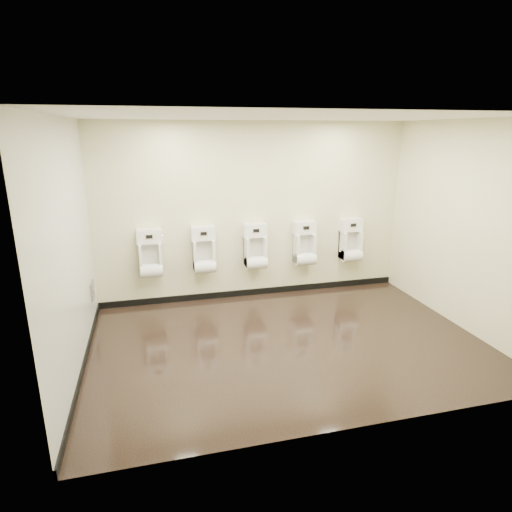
{
  "coord_description": "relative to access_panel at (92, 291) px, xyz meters",
  "views": [
    {
      "loc": [
        -1.63,
        -4.77,
        2.65
      ],
      "look_at": [
        -0.29,
        0.55,
        1.03
      ],
      "focal_mm": 30.0,
      "sensor_mm": 36.0,
      "label": 1
    }
  ],
  "objects": [
    {
      "name": "urinal_3",
      "position": [
        3.29,
        0.42,
        0.32
      ],
      "size": [
        0.38,
        0.28,
        0.71
      ],
      "color": "white",
      "rests_on": "back_wall"
    },
    {
      "name": "skirting_back",
      "position": [
        2.48,
        0.54,
        -0.45
      ],
      "size": [
        5.0,
        0.02,
        0.1
      ],
      "primitive_type": "cube",
      "color": "black",
      "rests_on": "ground"
    },
    {
      "name": "urinal_2",
      "position": [
        2.46,
        0.42,
        0.32
      ],
      "size": [
        0.38,
        0.28,
        0.71
      ],
      "color": "white",
      "rests_on": "back_wall"
    },
    {
      "name": "urinal_0",
      "position": [
        0.82,
        0.42,
        0.32
      ],
      "size": [
        0.38,
        0.28,
        0.71
      ],
      "color": "white",
      "rests_on": "back_wall"
    },
    {
      "name": "ground",
      "position": [
        2.48,
        -1.2,
        -0.5
      ],
      "size": [
        5.0,
        3.5,
        0.0
      ],
      "primitive_type": "cube",
      "color": "black",
      "rests_on": "ground"
    },
    {
      "name": "ceiling",
      "position": [
        2.48,
        -1.2,
        2.3
      ],
      "size": [
        5.0,
        3.5,
        0.0
      ],
      "primitive_type": "cube",
      "color": "silver"
    },
    {
      "name": "back_wall",
      "position": [
        2.48,
        0.55,
        0.9
      ],
      "size": [
        5.0,
        0.02,
        2.8
      ],
      "primitive_type": "cube",
      "color": "beige",
      "rests_on": "ground"
    },
    {
      "name": "tile_overlay_left",
      "position": [
        -0.01,
        -1.2,
        0.9
      ],
      "size": [
        0.01,
        3.5,
        2.8
      ],
      "primitive_type": "cube",
      "color": "silver",
      "rests_on": "ground"
    },
    {
      "name": "urinal_1",
      "position": [
        1.63,
        0.42,
        0.32
      ],
      "size": [
        0.38,
        0.28,
        0.71
      ],
      "color": "white",
      "rests_on": "back_wall"
    },
    {
      "name": "right_wall",
      "position": [
        4.98,
        -1.2,
        0.9
      ],
      "size": [
        0.02,
        3.5,
        2.8
      ],
      "primitive_type": "cube",
      "color": "beige",
      "rests_on": "ground"
    },
    {
      "name": "access_panel",
      "position": [
        0.0,
        0.0,
        0.0
      ],
      "size": [
        0.04,
        0.25,
        0.25
      ],
      "color": "#9E9EA3",
      "rests_on": "left_wall"
    },
    {
      "name": "front_wall",
      "position": [
        2.48,
        -2.95,
        0.9
      ],
      "size": [
        5.0,
        0.02,
        2.8
      ],
      "primitive_type": "cube",
      "color": "beige",
      "rests_on": "ground"
    },
    {
      "name": "urinal_4",
      "position": [
        4.13,
        0.42,
        0.32
      ],
      "size": [
        0.38,
        0.28,
        0.71
      ],
      "color": "white",
      "rests_on": "back_wall"
    },
    {
      "name": "left_wall",
      "position": [
        -0.02,
        -1.2,
        0.9
      ],
      "size": [
        0.02,
        3.5,
        2.8
      ],
      "primitive_type": "cube",
      "color": "beige",
      "rests_on": "ground"
    },
    {
      "name": "skirting_left",
      "position": [
        -0.01,
        -1.2,
        -0.45
      ],
      "size": [
        0.02,
        3.5,
        0.1
      ],
      "primitive_type": "cube",
      "color": "black",
      "rests_on": "ground"
    }
  ]
}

